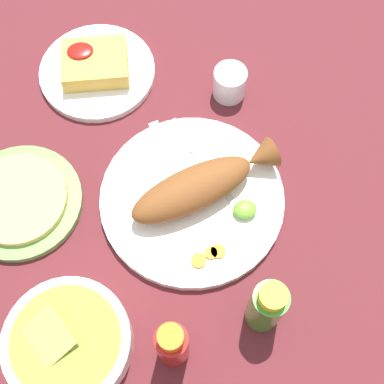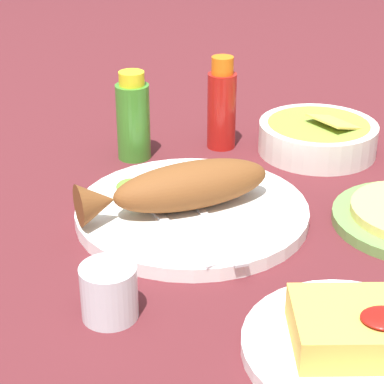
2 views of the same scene
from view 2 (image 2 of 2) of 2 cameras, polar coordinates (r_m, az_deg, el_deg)
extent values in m
plane|color=#561E23|center=(0.91, 0.00, -2.13)|extent=(4.00, 4.00, 0.00)
cylinder|color=white|center=(0.91, 0.00, -1.63)|extent=(0.30, 0.30, 0.02)
ellipsoid|color=brown|center=(0.89, 0.00, 0.57)|extent=(0.22, 0.15, 0.06)
cone|color=brown|center=(0.86, -7.82, -0.87)|extent=(0.06, 0.07, 0.05)
cube|color=silver|center=(0.88, 0.99, -1.80)|extent=(0.04, 0.11, 0.00)
cube|color=silver|center=(0.81, 3.21, -4.78)|extent=(0.04, 0.07, 0.00)
cube|color=silver|center=(0.87, -2.49, -2.13)|extent=(0.06, 0.11, 0.00)
cube|color=silver|center=(0.80, 0.52, -4.92)|extent=(0.05, 0.07, 0.00)
cylinder|color=orange|center=(1.00, -0.02, 1.90)|extent=(0.02, 0.02, 0.00)
cylinder|color=orange|center=(0.99, -1.25, 1.64)|extent=(0.02, 0.02, 0.00)
cylinder|color=orange|center=(0.99, -1.92, 1.59)|extent=(0.02, 0.02, 0.00)
ellipsoid|color=#6BB233|center=(0.93, -5.08, 0.41)|extent=(0.04, 0.03, 0.02)
cylinder|color=#B21914|center=(1.11, 2.45, 6.66)|extent=(0.05, 0.05, 0.12)
cylinder|color=orange|center=(1.08, 2.52, 10.34)|extent=(0.03, 0.03, 0.03)
cylinder|color=#3D8428|center=(1.07, -4.84, 5.75)|extent=(0.05, 0.05, 0.12)
cylinder|color=yellow|center=(1.05, -4.98, 9.27)|extent=(0.04, 0.04, 0.02)
cylinder|color=silver|center=(0.72, -6.82, -8.15)|extent=(0.06, 0.06, 0.06)
cylinder|color=white|center=(0.73, -6.75, -9.19)|extent=(0.05, 0.05, 0.03)
cylinder|color=white|center=(0.70, 12.96, -12.36)|extent=(0.21, 0.21, 0.01)
cube|color=gold|center=(0.68, 13.18, -10.73)|extent=(0.12, 0.10, 0.04)
cylinder|color=white|center=(1.12, 10.26, 4.41)|extent=(0.19, 0.19, 0.05)
cylinder|color=olive|center=(1.11, 10.32, 5.16)|extent=(0.16, 0.16, 0.02)
cube|color=gold|center=(1.11, 12.01, 5.63)|extent=(0.11, 0.10, 0.02)
camera|label=1|loc=(1.21, 1.94, 45.17)|focal=50.00mm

